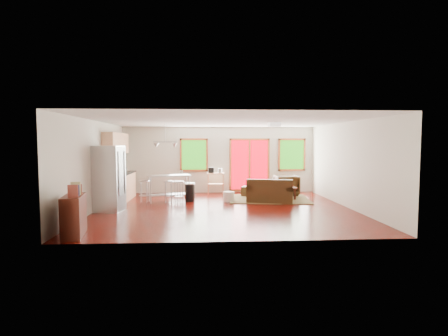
{
  "coord_description": "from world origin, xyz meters",
  "views": [
    {
      "loc": [
        -0.62,
        -10.29,
        1.94
      ],
      "look_at": [
        0.0,
        0.3,
        1.2
      ],
      "focal_mm": 28.0,
      "sensor_mm": 36.0,
      "label": 1
    }
  ],
  "objects": [
    {
      "name": "pendant_light",
      "position": [
        -1.9,
        1.5,
        1.9
      ],
      "size": [
        0.8,
        0.18,
        0.79
      ],
      "color": "gray",
      "rests_on": "ceiling"
    },
    {
      "name": "bar_stool_a",
      "position": [
        -2.59,
        1.26,
        0.55
      ],
      "size": [
        0.36,
        0.36,
        0.75
      ],
      "rotation": [
        0.0,
        0.0,
        0.01
      ],
      "color": "#B7BABC",
      "rests_on": "floor"
    },
    {
      "name": "bar_stool_c",
      "position": [
        -1.43,
        1.08,
        0.54
      ],
      "size": [
        0.45,
        0.45,
        0.73
      ],
      "rotation": [
        0.0,
        0.0,
        -0.39
      ],
      "color": "#B7BABC",
      "rests_on": "floor"
    },
    {
      "name": "floor",
      "position": [
        0.0,
        0.0,
        -0.01
      ],
      "size": [
        7.5,
        7.0,
        0.02
      ],
      "primitive_type": "cube",
      "color": "#3A0602",
      "rests_on": "ground"
    },
    {
      "name": "right_wall",
      "position": [
        3.76,
        0.0,
        1.3
      ],
      "size": [
        0.02,
        7.0,
        2.6
      ],
      "primitive_type": "cube",
      "color": "beige",
      "rests_on": "ground"
    },
    {
      "name": "trash_can",
      "position": [
        -1.09,
        1.41,
        0.32
      ],
      "size": [
        0.35,
        0.35,
        0.63
      ],
      "rotation": [
        0.0,
        0.0,
        0.04
      ],
      "color": "black",
      "rests_on": "floor"
    },
    {
      "name": "back_wall",
      "position": [
        0.0,
        3.51,
        1.3
      ],
      "size": [
        7.5,
        0.02,
        2.6
      ],
      "primitive_type": "cube",
      "color": "beige",
      "rests_on": "ground"
    },
    {
      "name": "window_left",
      "position": [
        -1.0,
        3.46,
        1.5
      ],
      "size": [
        1.1,
        0.05,
        1.3
      ],
      "color": "#18530C",
      "rests_on": "back_wall"
    },
    {
      "name": "coffee_table",
      "position": [
        2.05,
        1.67,
        0.37
      ],
      "size": [
        1.09,
        0.67,
        0.43
      ],
      "rotation": [
        0.0,
        0.0,
        -0.02
      ],
      "color": "#3A130B",
      "rests_on": "floor"
    },
    {
      "name": "bookshelf",
      "position": [
        -3.35,
        -2.88,
        0.45
      ],
      "size": [
        0.54,
        1.02,
        1.14
      ],
      "rotation": [
        0.0,
        0.0,
        0.18
      ],
      "color": "#3A130B",
      "rests_on": "floor"
    },
    {
      "name": "french_doors",
      "position": [
        1.2,
        3.46,
        1.1
      ],
      "size": [
        1.6,
        0.05,
        2.1
      ],
      "color": "#AB000C",
      "rests_on": "back_wall"
    },
    {
      "name": "rug",
      "position": [
        1.67,
        1.69,
        0.01
      ],
      "size": [
        2.91,
        2.37,
        0.03
      ],
      "primitive_type": "cube",
      "rotation": [
        0.0,
        0.0,
        -0.11
      ],
      "color": "#3D5A36",
      "rests_on": "floor"
    },
    {
      "name": "loveseat",
      "position": [
        1.55,
        1.07,
        0.31
      ],
      "size": [
        1.62,
        1.12,
        0.79
      ],
      "rotation": [
        0.0,
        0.0,
        -0.2
      ],
      "color": "black",
      "rests_on": "floor"
    },
    {
      "name": "armchair",
      "position": [
        2.46,
        2.49,
        0.42
      ],
      "size": [
        0.84,
        0.79,
        0.85
      ],
      "primitive_type": "imported",
      "rotation": [
        0.0,
        0.0,
        3.16
      ],
      "color": "black",
      "rests_on": "floor"
    },
    {
      "name": "pouf",
      "position": [
        0.22,
        1.32,
        0.17
      ],
      "size": [
        0.48,
        0.48,
        0.33
      ],
      "primitive_type": "cylinder",
      "rotation": [
        0.0,
        0.0,
        0.34
      ],
      "color": "white",
      "rests_on": "floor"
    },
    {
      "name": "bar_stool_b",
      "position": [
        -1.78,
        1.23,
        0.54
      ],
      "size": [
        0.34,
        0.34,
        0.72
      ],
      "rotation": [
        0.0,
        0.0,
        0.01
      ],
      "color": "#B7BABC",
      "rests_on": "floor"
    },
    {
      "name": "cup",
      "position": [
        -1.37,
        1.52,
        1.0
      ],
      "size": [
        0.13,
        0.11,
        0.11
      ],
      "primitive_type": "imported",
      "rotation": [
        0.0,
        0.0,
        0.29
      ],
      "color": "silver",
      "rests_on": "island"
    },
    {
      "name": "island",
      "position": [
        -1.78,
        1.42,
        0.61
      ],
      "size": [
        1.51,
        0.93,
        0.89
      ],
      "rotation": [
        0.0,
        0.0,
        0.28
      ],
      "color": "#B7BABC",
      "rests_on": "floor"
    },
    {
      "name": "book",
      "position": [
        2.19,
        1.78,
        0.55
      ],
      "size": [
        0.22,
        0.07,
        0.3
      ],
      "primitive_type": "imported",
      "rotation": [
        0.0,
        0.0,
        0.19
      ],
      "color": "brown",
      "rests_on": "coffee_table"
    },
    {
      "name": "kitchen_cart",
      "position": [
        -0.18,
        3.16,
        0.7
      ],
      "size": [
        0.69,
        0.46,
        1.02
      ],
      "rotation": [
        0.0,
        0.0,
        -0.05
      ],
      "color": "tan",
      "rests_on": "floor"
    },
    {
      "name": "refrigerator",
      "position": [
        -3.34,
        -0.13,
        0.94
      ],
      "size": [
        0.85,
        0.82,
        1.88
      ],
      "rotation": [
        0.0,
        0.0,
        -0.13
      ],
      "color": "#B7BABC",
      "rests_on": "floor"
    },
    {
      "name": "cabinets",
      "position": [
        -3.49,
        1.7,
        0.93
      ],
      "size": [
        0.64,
        2.24,
        2.3
      ],
      "color": "tan",
      "rests_on": "floor"
    },
    {
      "name": "window_right",
      "position": [
        2.9,
        3.46,
        1.5
      ],
      "size": [
        1.1,
        0.05,
        1.3
      ],
      "color": "#18530C",
      "rests_on": "back_wall"
    },
    {
      "name": "ceiling",
      "position": [
        0.0,
        0.0,
        2.61
      ],
      "size": [
        7.5,
        7.0,
        0.02
      ],
      "primitive_type": "cube",
      "color": "silver",
      "rests_on": "ground"
    },
    {
      "name": "ottoman",
      "position": [
        1.08,
        2.44,
        0.18
      ],
      "size": [
        0.71,
        0.71,
        0.37
      ],
      "primitive_type": "cube",
      "rotation": [
        0.0,
        0.0,
        -0.35
      ],
      "color": "black",
      "rests_on": "floor"
    },
    {
      "name": "front_wall",
      "position": [
        0.0,
        -3.51,
        1.3
      ],
      "size": [
        7.5,
        0.02,
        2.6
      ],
      "primitive_type": "cube",
      "color": "beige",
      "rests_on": "ground"
    },
    {
      "name": "left_wall",
      "position": [
        -3.76,
        0.0,
        1.3
      ],
      "size": [
        0.02,
        7.0,
        2.6
      ],
      "primitive_type": "cube",
      "color": "beige",
      "rests_on": "ground"
    },
    {
      "name": "ceiling_flush",
      "position": [
        1.6,
        0.6,
        2.53
      ],
      "size": [
        0.35,
        0.35,
        0.12
      ],
      "primitive_type": "cube",
      "color": "white",
      "rests_on": "ceiling"
    },
    {
      "name": "vase",
      "position": [
        1.66,
        1.65,
        0.51
      ],
      "size": [
        0.2,
        0.2,
        0.3
      ],
      "rotation": [
        0.0,
        0.0,
        0.16
      ],
      "color": "silver",
      "rests_on": "coffee_table"
    }
  ]
}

